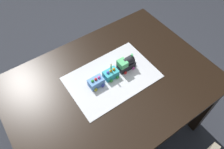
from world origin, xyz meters
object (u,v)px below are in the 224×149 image
cake_car_caboose_sky_blue (96,82)px  cake_car_hopper_turquoise (111,74)px  dining_table (111,91)px  birthday_candle (111,67)px  cake_locomotive (126,64)px

cake_car_caboose_sky_blue → cake_car_hopper_turquoise: bearing=180.0°
dining_table → birthday_candle: 0.22m
cake_car_caboose_sky_blue → birthday_candle: 0.14m
cake_car_hopper_turquoise → birthday_candle: birthday_candle is taller
cake_car_caboose_sky_blue → birthday_candle: birthday_candle is taller
dining_table → cake_car_caboose_sky_blue: cake_car_caboose_sky_blue is taller
cake_locomotive → birthday_candle: (0.13, 0.00, 0.06)m
dining_table → cake_car_hopper_turquoise: size_ratio=14.00×
dining_table → birthday_candle: size_ratio=21.47×
dining_table → cake_car_hopper_turquoise: bearing=-120.1°
dining_table → birthday_candle: bearing=-122.6°
cake_car_hopper_turquoise → cake_car_caboose_sky_blue: (0.12, 0.00, 0.00)m
cake_locomotive → birthday_candle: 0.14m
cake_car_hopper_turquoise → cake_car_caboose_sky_blue: size_ratio=1.00×
cake_car_caboose_sky_blue → birthday_candle: (-0.12, 0.00, 0.07)m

